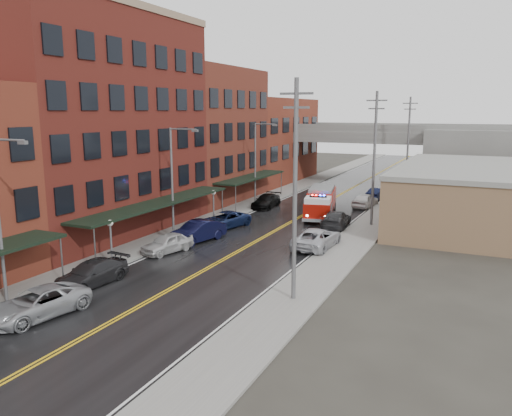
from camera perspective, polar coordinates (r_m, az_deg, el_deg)
The scene contains 32 objects.
road at distance 44.01m, azimuth 2.43°, elevation -2.50°, with size 11.00×160.00×0.02m, color black.
sidewalk_left at distance 47.19m, azimuth -5.79°, elevation -1.54°, with size 3.00×160.00×0.15m, color slate.
sidewalk_right at distance 41.84m, azimuth 11.72°, elevation -3.36°, with size 3.00×160.00×0.15m, color slate.
curb_left at distance 46.39m, azimuth -4.04°, elevation -1.73°, with size 0.30×160.00×0.15m, color gray.
curb_right at distance 42.22m, azimuth 9.54°, elevation -3.15°, with size 0.30×160.00×0.15m, color gray.
brick_building_b at distance 44.02m, azimuth -17.60°, elevation 8.83°, with size 9.00×20.00×18.00m, color #5C1B18.
brick_building_c at distance 58.22m, azimuth -5.75°, elevation 8.24°, with size 9.00×15.00×15.00m, color #5B201B.
brick_building_far at distance 73.88m, azimuth 1.25°, elevation 7.72°, with size 9.00×20.00×12.00m, color brown.
tan_building at distance 50.16m, azimuth 24.24°, elevation 1.11°, with size 14.00×22.00×5.00m, color #896249.
right_far_block at distance 79.81m, azimuth 26.17°, elevation 5.41°, with size 18.00×30.00×8.00m, color slate.
awning_1 at distance 40.99m, azimuth -11.09°, elevation 0.54°, with size 2.60×18.00×3.09m.
awning_2 at distance 55.90m, azimuth -0.52°, elevation 3.53°, with size 2.60×13.00×3.09m.
globe_lamp_1 at distance 35.12m, azimuth -16.30°, elevation -2.59°, with size 0.44×0.44×3.12m.
globe_lamp_2 at distance 46.30m, azimuth -4.89°, elevation 1.06°, with size 0.44×0.44×3.12m.
street_lamp_0 at distance 29.28m, azimuth -27.13°, elevation -0.30°, with size 2.64×0.22×9.00m.
street_lamp_1 at distance 40.92m, azimuth -9.31°, elevation 3.70°, with size 2.64×0.22×9.00m.
street_lamp_2 at distance 54.81m, azimuth 0.14°, elevation 5.69°, with size 2.64×0.22×9.00m.
utility_pole_0 at distance 26.49m, azimuth 4.48°, elevation 2.27°, with size 1.80×0.24×12.00m.
utility_pole_1 at distance 45.64m, azimuth 13.36°, elevation 5.71°, with size 1.80×0.24×12.00m.
utility_pole_2 at distance 65.30m, azimuth 16.98°, elevation 7.07°, with size 1.80×0.24×12.00m.
overpass at distance 73.50m, azimuth 12.16°, elevation 7.45°, with size 40.00×10.00×7.50m.
fire_truck at distance 49.22m, azimuth 7.40°, elevation 0.69°, with size 4.37×8.13×2.84m.
parked_car_left_2 at distance 28.05m, azimuth -23.68°, elevation -9.94°, with size 2.43×5.26×1.46m, color #95989C.
parked_car_left_3 at distance 31.82m, azimuth -18.30°, elevation -7.10°, with size 2.03×4.99×1.45m, color black.
parked_car_left_4 at distance 37.47m, azimuth -10.12°, elevation -3.97°, with size 1.71×4.24×1.45m, color #B8B8B8.
parked_car_left_5 at distance 40.15m, azimuth -6.71°, elevation -2.69°, with size 1.78×5.09×1.68m, color black.
parked_car_left_6 at distance 44.72m, azimuth -3.59°, elevation -1.37°, with size 2.37×5.14×1.43m, color #111D43.
parked_car_left_7 at distance 53.86m, azimuth 1.18°, elevation 0.79°, with size 2.01×4.95×1.44m, color black.
parked_car_right_0 at distance 38.38m, azimuth 6.97°, elevation -3.44°, with size 2.56×5.55×1.54m, color #B2B4BB.
parked_car_right_1 at distance 45.28m, azimuth 9.12°, elevation -1.28°, with size 2.12×5.22×1.52m, color #2A2A2D.
parked_car_right_2 at distance 55.22m, azimuth 12.37°, elevation 0.86°, with size 1.86×4.62×1.57m, color silver.
parked_car_right_3 at distance 60.72m, azimuth 13.86°, elevation 1.62°, with size 1.46×4.20×1.38m, color #0E1534.
Camera 1 is at (16.32, -9.54, 10.36)m, focal length 35.00 mm.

